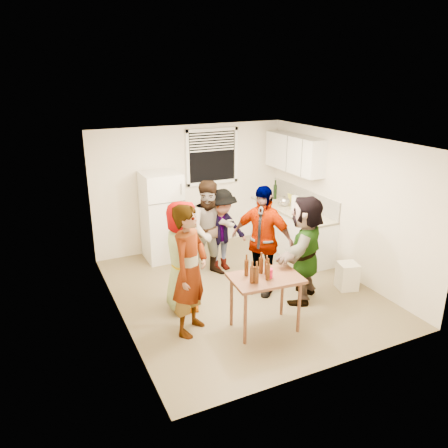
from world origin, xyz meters
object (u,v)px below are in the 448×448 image
beer_bottle_table (266,274)px  refrigerator (162,217)px  guest_grey (184,306)px  guest_black (260,291)px  trash_bin (347,275)px  guest_stripe (192,330)px  serving_table (264,328)px  guest_orange (302,298)px  guest_back_left (211,275)px  guest_back_right (221,269)px  wine_bottle (275,199)px  kettle (284,206)px  blue_cup (297,218)px  red_cup (269,278)px  beer_bottle_counter (301,215)px

beer_bottle_table → refrigerator: bearing=100.7°
guest_grey → guest_black: size_ratio=0.94×
trash_bin → guest_stripe: (-2.83, -0.06, -0.25)m
serving_table → guest_orange: serving_table is taller
trash_bin → beer_bottle_table: (-1.83, -0.40, 0.56)m
guest_back_left → guest_back_right: size_ratio=1.13×
refrigerator → guest_back_left: refrigerator is taller
wine_bottle → guest_back_left: 2.43m
kettle → guest_grey: size_ratio=0.15×
serving_table → guest_orange: bearing=26.5°
refrigerator → blue_cup: size_ratio=14.04×
wine_bottle → guest_stripe: 4.03m
blue_cup → guest_back_left: 1.90m
beer_bottle_table → red_cup: 0.10m
guest_stripe → wine_bottle: bearing=-0.3°
trash_bin → guest_back_left: (-1.86, 1.44, -0.25)m
guest_back_left → beer_bottle_table: bearing=-79.8°
blue_cup → guest_black: size_ratio=0.07×
trash_bin → guest_grey: trash_bin is taller
guest_stripe → guest_orange: size_ratio=1.08×
kettle → serving_table: 3.24m
trash_bin → guest_black: (-1.36, 0.54, -0.25)m
guest_grey → guest_back_right: 1.47m
refrigerator → red_cup: (0.55, -3.05, -0.04)m
guest_stripe → guest_orange: bearing=-38.9°
kettle → trash_bin: size_ratio=0.56×
beer_bottle_table → guest_black: size_ratio=0.12×
kettle → serving_table: kettle is taller
serving_table → guest_stripe: 1.03m
beer_bottle_table → guest_back_right: beer_bottle_table is taller
beer_bottle_counter → guest_back_right: size_ratio=0.14×
refrigerator → guest_back_left: bearing=-64.5°
beer_bottle_table → blue_cup: bearing=45.5°
blue_cup → refrigerator: bearing=149.3°
guest_grey → guest_orange: size_ratio=0.99×
guest_stripe → guest_orange: (1.95, 0.10, 0.00)m
guest_stripe → guest_orange: guest_orange is taller
wine_bottle → beer_bottle_table: 3.52m
refrigerator → serving_table: 3.18m
red_cup → blue_cup: bearing=46.8°
kettle → beer_bottle_table: (-1.84, -2.42, -0.09)m
guest_orange → red_cup: bearing=-12.0°
blue_cup → guest_black: blue_cup is taller
red_cup → wine_bottle: bearing=57.3°
red_cup → guest_stripe: 1.35m
refrigerator → beer_bottle_counter: (2.35, -1.19, 0.05)m
wine_bottle → guest_black: size_ratio=0.17×
refrigerator → beer_bottle_counter: bearing=-26.8°
guest_back_right → guest_black: bearing=-83.0°
guest_back_left → blue_cup: bearing=2.8°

